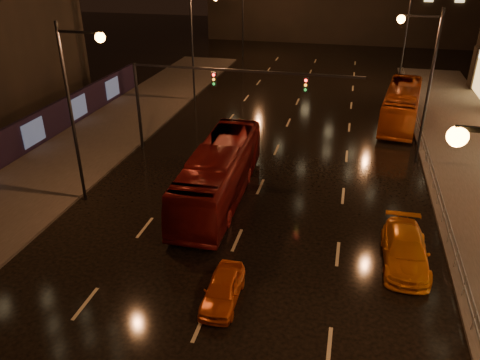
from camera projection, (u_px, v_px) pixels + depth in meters
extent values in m
plane|color=black|center=(272.00, 161.00, 32.22)|extent=(140.00, 140.00, 0.00)
cube|color=#38332D|center=(56.00, 170.00, 30.67)|extent=(7.00, 70.00, 0.15)
cylinder|color=black|center=(139.00, 107.00, 32.84)|extent=(0.22, 0.22, 6.20)
cube|color=black|center=(244.00, 71.00, 29.90)|extent=(15.20, 0.14, 0.14)
cube|color=black|center=(214.00, 79.00, 30.61)|extent=(0.32, 0.18, 0.95)
cube|color=black|center=(306.00, 85.00, 29.35)|extent=(0.32, 0.18, 0.95)
sphere|color=#FF1E19|center=(213.00, 75.00, 30.37)|extent=(0.18, 0.18, 0.18)
sphere|color=orange|center=(458.00, 136.00, 10.88)|extent=(0.50, 0.50, 0.50)
cylinder|color=#99999E|center=(403.00, 76.00, 50.64)|extent=(0.04, 0.04, 1.00)
cube|color=#99999E|center=(435.00, 174.00, 27.85)|extent=(0.05, 56.00, 0.05)
cube|color=#99999E|center=(434.00, 180.00, 28.03)|extent=(0.05, 56.00, 0.05)
imported|color=#5A0D0C|center=(219.00, 173.00, 26.82)|extent=(2.95, 11.61, 3.22)
imported|color=#9B3B0F|center=(402.00, 105.00, 38.54)|extent=(3.98, 11.14, 3.03)
imported|color=#CB4D13|center=(223.00, 289.00, 19.28)|extent=(1.45, 3.47, 1.17)
imported|color=orange|center=(405.00, 250.00, 21.54)|extent=(2.04, 4.91, 1.42)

